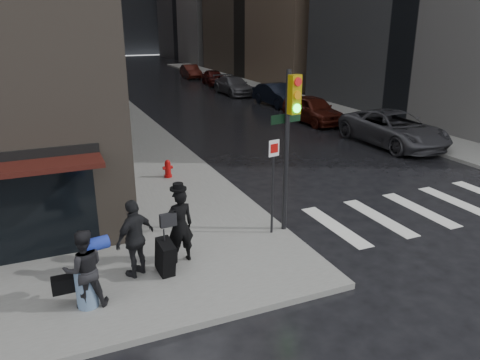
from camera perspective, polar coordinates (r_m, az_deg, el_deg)
The scene contains 15 objects.
ground at distance 11.69m, azimuth -0.22°, elevation -10.40°, with size 140.00×140.00×0.00m, color black.
sidewalk_left at distance 37.02m, azimuth -17.05°, elevation 9.42°, with size 4.00×50.00×0.15m, color slate.
sidewalk_right at distance 40.74m, azimuth 2.43°, elevation 11.04°, with size 3.00×50.00×0.15m, color slate.
crosswalk at distance 16.50m, azimuth 23.05°, elevation -2.91°, with size 8.50×3.00×0.01m.
man_overcoat at distance 11.20m, azimuth -7.72°, elevation -6.18°, with size 1.06×1.11×2.04m.
man_jeans at distance 10.04m, azimuth -18.51°, elevation -10.25°, with size 1.21×0.65×1.70m.
man_greycoat at distance 10.87m, azimuth -12.65°, elevation -6.92°, with size 1.15×0.96×1.84m.
traffic_light at distance 12.29m, azimuth 5.92°, elevation 5.97°, with size 1.08×0.59×4.40m.
fire_hydrant at distance 17.58m, azimuth -8.79°, elevation 1.29°, with size 0.37×0.29×0.67m.
parked_car_0 at distance 23.54m, azimuth 18.20°, elevation 5.98°, with size 2.67×5.79×1.61m, color #404045.
parked_car_1 at distance 27.72m, azimuth 8.87°, elevation 8.51°, with size 1.84×4.58×1.56m, color #44150D.
parked_car_2 at distance 33.15m, azimuth 4.51°, elevation 10.32°, with size 1.58×4.53×1.49m, color black.
parked_car_3 at distance 38.13m, azimuth -0.79°, elevation 11.45°, with size 1.97×4.84×1.40m, color #48474C.
parked_car_4 at distance 43.79m, azimuth -3.23°, elevation 12.39°, with size 1.62×4.01×1.37m, color #3C0E0C.
parked_car_5 at distance 49.27m, azimuth -6.02°, elevation 13.03°, with size 1.40×4.01×1.32m, color #3F120C.
Camera 1 is at (-3.98, -9.37, 5.75)m, focal length 35.00 mm.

